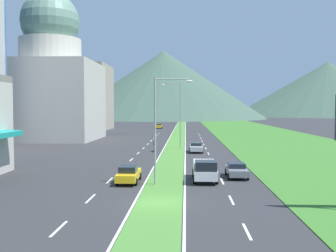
% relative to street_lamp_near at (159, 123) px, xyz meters
% --- Properties ---
extents(ground_plane, '(600.00, 600.00, 0.00)m').
position_rel_street_lamp_near_xyz_m(ground_plane, '(0.42, -6.36, -5.33)').
color(ground_plane, '#2D2D30').
extents(grass_median, '(3.20, 240.00, 0.06)m').
position_rel_street_lamp_near_xyz_m(grass_median, '(0.42, 53.64, -5.30)').
color(grass_median, '#477F33').
rests_on(grass_median, ground_plane).
extents(grass_verge_right, '(24.00, 240.00, 0.06)m').
position_rel_street_lamp_near_xyz_m(grass_verge_right, '(21.02, 53.64, -5.30)').
color(grass_verge_right, '#387028').
rests_on(grass_verge_right, ground_plane).
extents(lane_dash_left_2, '(0.16, 2.80, 0.01)m').
position_rel_street_lamp_near_xyz_m(lane_dash_left_2, '(-4.68, -12.22, -5.33)').
color(lane_dash_left_2, silver).
rests_on(lane_dash_left_2, ground_plane).
extents(lane_dash_left_3, '(0.16, 2.80, 0.01)m').
position_rel_street_lamp_near_xyz_m(lane_dash_left_3, '(-4.68, -5.14, -5.33)').
color(lane_dash_left_3, silver).
rests_on(lane_dash_left_3, ground_plane).
extents(lane_dash_left_4, '(0.16, 2.80, 0.01)m').
position_rel_street_lamp_near_xyz_m(lane_dash_left_4, '(-4.68, 1.93, -5.33)').
color(lane_dash_left_4, silver).
rests_on(lane_dash_left_4, ground_plane).
extents(lane_dash_left_5, '(0.16, 2.80, 0.01)m').
position_rel_street_lamp_near_xyz_m(lane_dash_left_5, '(-4.68, 9.00, -5.33)').
color(lane_dash_left_5, silver).
rests_on(lane_dash_left_5, ground_plane).
extents(lane_dash_left_6, '(0.16, 2.80, 0.01)m').
position_rel_street_lamp_near_xyz_m(lane_dash_left_6, '(-4.68, 16.07, -5.33)').
color(lane_dash_left_6, silver).
rests_on(lane_dash_left_6, ground_plane).
extents(lane_dash_left_7, '(0.16, 2.80, 0.01)m').
position_rel_street_lamp_near_xyz_m(lane_dash_left_7, '(-4.68, 23.15, -5.33)').
color(lane_dash_left_7, silver).
rests_on(lane_dash_left_7, ground_plane).
extents(lane_dash_left_8, '(0.16, 2.80, 0.01)m').
position_rel_street_lamp_near_xyz_m(lane_dash_left_8, '(-4.68, 30.22, -5.33)').
color(lane_dash_left_8, silver).
rests_on(lane_dash_left_8, ground_plane).
extents(lane_dash_left_9, '(0.16, 2.80, 0.01)m').
position_rel_street_lamp_near_xyz_m(lane_dash_left_9, '(-4.68, 37.29, -5.33)').
color(lane_dash_left_9, silver).
rests_on(lane_dash_left_9, ground_plane).
extents(lane_dash_left_10, '(0.16, 2.80, 0.01)m').
position_rel_street_lamp_near_xyz_m(lane_dash_left_10, '(-4.68, 44.36, -5.33)').
color(lane_dash_left_10, silver).
rests_on(lane_dash_left_10, ground_plane).
extents(lane_dash_left_11, '(0.16, 2.80, 0.01)m').
position_rel_street_lamp_near_xyz_m(lane_dash_left_11, '(-4.68, 51.43, -5.33)').
color(lane_dash_left_11, silver).
rests_on(lane_dash_left_11, ground_plane).
extents(lane_dash_left_12, '(0.16, 2.80, 0.01)m').
position_rel_street_lamp_near_xyz_m(lane_dash_left_12, '(-4.68, 58.51, -5.33)').
color(lane_dash_left_12, silver).
rests_on(lane_dash_left_12, ground_plane).
extents(lane_dash_left_13, '(0.16, 2.80, 0.01)m').
position_rel_street_lamp_near_xyz_m(lane_dash_left_13, '(-4.68, 65.58, -5.33)').
color(lane_dash_left_13, silver).
rests_on(lane_dash_left_13, ground_plane).
extents(lane_dash_right_2, '(0.16, 2.80, 0.01)m').
position_rel_street_lamp_near_xyz_m(lane_dash_right_2, '(5.52, -12.22, -5.33)').
color(lane_dash_right_2, silver).
rests_on(lane_dash_right_2, ground_plane).
extents(lane_dash_right_3, '(0.16, 2.80, 0.01)m').
position_rel_street_lamp_near_xyz_m(lane_dash_right_3, '(5.52, -5.14, -5.33)').
color(lane_dash_right_3, silver).
rests_on(lane_dash_right_3, ground_plane).
extents(lane_dash_right_4, '(0.16, 2.80, 0.01)m').
position_rel_street_lamp_near_xyz_m(lane_dash_right_4, '(5.52, 1.93, -5.33)').
color(lane_dash_right_4, silver).
rests_on(lane_dash_right_4, ground_plane).
extents(lane_dash_right_5, '(0.16, 2.80, 0.01)m').
position_rel_street_lamp_near_xyz_m(lane_dash_right_5, '(5.52, 9.00, -5.33)').
color(lane_dash_right_5, silver).
rests_on(lane_dash_right_5, ground_plane).
extents(lane_dash_right_6, '(0.16, 2.80, 0.01)m').
position_rel_street_lamp_near_xyz_m(lane_dash_right_6, '(5.52, 16.07, -5.33)').
color(lane_dash_right_6, silver).
rests_on(lane_dash_right_6, ground_plane).
extents(lane_dash_right_7, '(0.16, 2.80, 0.01)m').
position_rel_street_lamp_near_xyz_m(lane_dash_right_7, '(5.52, 23.15, -5.33)').
color(lane_dash_right_7, silver).
rests_on(lane_dash_right_7, ground_plane).
extents(lane_dash_right_8, '(0.16, 2.80, 0.01)m').
position_rel_street_lamp_near_xyz_m(lane_dash_right_8, '(5.52, 30.22, -5.33)').
color(lane_dash_right_8, silver).
rests_on(lane_dash_right_8, ground_plane).
extents(lane_dash_right_9, '(0.16, 2.80, 0.01)m').
position_rel_street_lamp_near_xyz_m(lane_dash_right_9, '(5.52, 37.29, -5.33)').
color(lane_dash_right_9, silver).
rests_on(lane_dash_right_9, ground_plane).
extents(lane_dash_right_10, '(0.16, 2.80, 0.01)m').
position_rel_street_lamp_near_xyz_m(lane_dash_right_10, '(5.52, 44.36, -5.33)').
color(lane_dash_right_10, silver).
rests_on(lane_dash_right_10, ground_plane).
extents(lane_dash_right_11, '(0.16, 2.80, 0.01)m').
position_rel_street_lamp_near_xyz_m(lane_dash_right_11, '(5.52, 51.43, -5.33)').
color(lane_dash_right_11, silver).
rests_on(lane_dash_right_11, ground_plane).
extents(lane_dash_right_12, '(0.16, 2.80, 0.01)m').
position_rel_street_lamp_near_xyz_m(lane_dash_right_12, '(5.52, 58.51, -5.33)').
color(lane_dash_right_12, silver).
rests_on(lane_dash_right_12, ground_plane).
extents(lane_dash_right_13, '(0.16, 2.80, 0.01)m').
position_rel_street_lamp_near_xyz_m(lane_dash_right_13, '(5.52, 65.58, -5.33)').
color(lane_dash_right_13, silver).
rests_on(lane_dash_right_13, ground_plane).
extents(edge_line_median_left, '(0.16, 240.00, 0.01)m').
position_rel_street_lamp_near_xyz_m(edge_line_median_left, '(-1.33, 53.64, -5.33)').
color(edge_line_median_left, silver).
rests_on(edge_line_median_left, ground_plane).
extents(edge_line_median_right, '(0.16, 240.00, 0.01)m').
position_rel_street_lamp_near_xyz_m(edge_line_median_right, '(2.17, 53.64, -5.33)').
color(edge_line_median_right, silver).
rests_on(edge_line_median_right, ground_plane).
extents(domed_building, '(18.92, 18.92, 30.33)m').
position_rel_street_lamp_near_xyz_m(domed_building, '(-25.75, 46.73, 7.02)').
color(domed_building, '#B7B2A8').
rests_on(domed_building, ground_plane).
extents(midrise_colored, '(17.85, 17.85, 19.51)m').
position_rel_street_lamp_near_xyz_m(midrise_colored, '(-30.06, 83.48, 4.42)').
color(midrise_colored, '#9E9384').
rests_on(midrise_colored, ground_plane).
extents(hill_far_left, '(154.00, 154.00, 33.82)m').
position_rel_street_lamp_near_xyz_m(hill_far_left, '(-42.28, 285.07, 11.58)').
color(hill_far_left, '#516B56').
rests_on(hill_far_left, ground_plane).
extents(hill_far_center, '(128.57, 128.57, 42.55)m').
position_rel_street_lamp_near_xyz_m(hill_far_center, '(-11.89, 213.68, 15.94)').
color(hill_far_center, '#3D5647').
rests_on(hill_far_center, ground_plane).
extents(hill_far_right, '(151.23, 151.23, 43.70)m').
position_rel_street_lamp_near_xyz_m(hill_far_right, '(116.84, 286.96, 16.52)').
color(hill_far_right, '#3D5647').
rests_on(hill_far_right, ground_plane).
extents(street_lamp_near, '(3.27, 0.39, 9.20)m').
position_rel_street_lamp_near_xyz_m(street_lamp_near, '(0.00, 0.00, 0.00)').
color(street_lamp_near, '#99999E').
rests_on(street_lamp_near, ground_plane).
extents(street_lamp_mid, '(3.15, 0.42, 10.65)m').
position_rel_street_lamp_near_xyz_m(street_lamp_mid, '(1.07, 29.30, 0.73)').
color(street_lamp_mid, '#99999E').
rests_on(street_lamp_mid, ground_plane).
extents(car_1, '(1.89, 4.12, 1.44)m').
position_rel_street_lamp_near_xyz_m(car_1, '(-6.31, 90.88, -4.58)').
color(car_1, yellow).
rests_on(car_1, ground_plane).
extents(car_2, '(1.92, 4.08, 1.37)m').
position_rel_street_lamp_near_xyz_m(car_2, '(7.07, 3.99, -4.62)').
color(car_2, slate).
rests_on(car_2, ground_plane).
extents(car_3, '(1.99, 4.63, 1.41)m').
position_rel_street_lamp_near_xyz_m(car_3, '(3.79, 24.87, -4.60)').
color(car_3, '#B2B2B7').
rests_on(car_3, ground_plane).
extents(car_4, '(1.86, 4.58, 1.50)m').
position_rel_street_lamp_near_xyz_m(car_4, '(-2.81, 1.08, -4.57)').
color(car_4, yellow).
rests_on(car_4, ground_plane).
extents(pickup_truck_0, '(2.18, 5.40, 2.00)m').
position_rel_street_lamp_near_xyz_m(pickup_truck_0, '(3.97, 1.95, -4.35)').
color(pickup_truck_0, silver).
rests_on(pickup_truck_0, ground_plane).
extents(motorcycle_rider, '(0.36, 2.00, 1.80)m').
position_rel_street_lamp_near_xyz_m(motorcycle_rider, '(-2.48, 25.46, -4.59)').
color(motorcycle_rider, black).
rests_on(motorcycle_rider, ground_plane).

